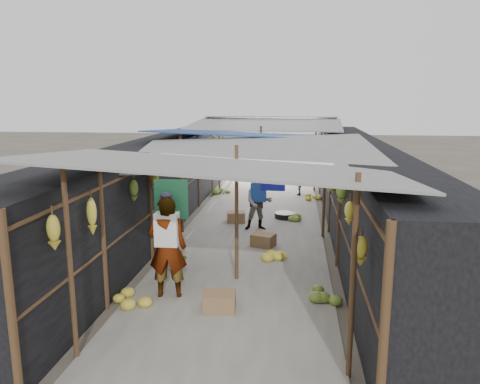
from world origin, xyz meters
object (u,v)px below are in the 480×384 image
at_px(crate_near, 219,302).
at_px(vendor_seated, 298,182).
at_px(shopper_blue, 259,202).
at_px(vendor_elderly, 168,247).
at_px(black_basin, 285,216).

xyz_separation_m(crate_near, vendor_seated, (1.31, 9.46, 0.36)).
distance_m(shopper_blue, vendor_seated, 4.71).
relative_size(vendor_elderly, shopper_blue, 1.21).
bearing_deg(black_basin, crate_near, -98.46).
height_order(black_basin, vendor_elderly, vendor_elderly).
bearing_deg(black_basin, vendor_seated, 83.13).
height_order(black_basin, vendor_seated, vendor_seated).
bearing_deg(vendor_seated, black_basin, -14.33).
bearing_deg(vendor_elderly, crate_near, 147.24).
height_order(vendor_elderly, shopper_blue, vendor_elderly).
xyz_separation_m(crate_near, vendor_elderly, (-0.98, 0.45, 0.75)).
bearing_deg(crate_near, black_basin, 76.68).
bearing_deg(crate_near, shopper_blue, 82.21).
height_order(crate_near, vendor_elderly, vendor_elderly).
distance_m(crate_near, shopper_blue, 4.92).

